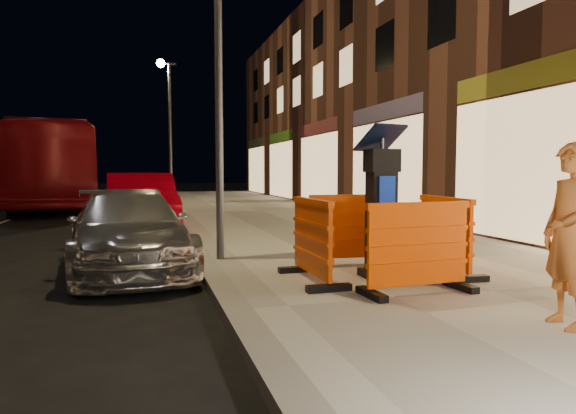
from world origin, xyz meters
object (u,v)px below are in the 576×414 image
object	(u,v)px
bus_doubledecker	(53,208)
man	(570,235)
parking_kiosk	(381,206)
barrier_front	(418,248)
barrier_bldgside	(445,235)
barrier_back	(352,229)
barrier_kerbside	(312,240)
car_red	(141,232)
car_silver	(129,269)

from	to	relation	value
bus_doubledecker	man	distance (m)	20.70
parking_kiosk	barrier_front	xyz separation A→B (m)	(0.00, -0.95, -0.41)
barrier_bldgside	bus_doubledecker	world-z (taller)	bus_doubledecker
barrier_back	bus_doubledecker	bearing A→B (deg)	116.47
parking_kiosk	barrier_kerbside	world-z (taller)	parking_kiosk
barrier_back	barrier_kerbside	size ratio (longest dim) A/B	1.00
barrier_back	barrier_front	bearing A→B (deg)	-86.07
barrier_bldgside	car_red	world-z (taller)	barrier_bldgside
barrier_kerbside	car_red	bearing A→B (deg)	15.22
bus_doubledecker	man	xyz separation A→B (m)	(7.27, -19.35, 0.97)
car_red	barrier_bldgside	bearing A→B (deg)	-63.77
barrier_bldgside	car_red	distance (m)	8.28
barrier_back	parking_kiosk	bearing A→B (deg)	-86.07
car_silver	man	xyz separation A→B (m)	(3.87, -4.67, 0.97)
barrier_back	barrier_kerbside	bearing A→B (deg)	-131.07
parking_kiosk	bus_doubledecker	xyz separation A→B (m)	(-6.63, 16.92, -1.08)
barrier_bldgside	car_red	bearing A→B (deg)	31.99
man	barrier_kerbside	bearing A→B (deg)	-139.22
barrier_front	bus_doubledecker	xyz separation A→B (m)	(-6.63, 17.87, -0.67)
parking_kiosk	barrier_kerbside	bearing A→B (deg)	-179.07
barrier_bldgside	man	bearing A→B (deg)	175.73
barrier_front	car_silver	size ratio (longest dim) A/B	0.32
barrier_kerbside	man	world-z (taller)	man
parking_kiosk	car_red	size ratio (longest dim) A/B	0.41
car_red	bus_doubledecker	size ratio (longest dim) A/B	0.37
parking_kiosk	car_silver	world-z (taller)	parking_kiosk
barrier_kerbside	car_silver	distance (m)	3.26
barrier_front	barrier_bldgside	xyz separation A→B (m)	(0.95, 0.95, 0.00)
barrier_back	barrier_bldgside	world-z (taller)	same
barrier_kerbside	barrier_bldgside	size ratio (longest dim) A/B	1.00
parking_kiosk	barrier_back	distance (m)	1.04
parking_kiosk	barrier_front	distance (m)	1.04
bus_doubledecker	car_red	bearing A→B (deg)	-77.83
barrier_kerbside	barrier_bldgside	world-z (taller)	same
barrier_front	car_red	bearing A→B (deg)	106.47
car_silver	bus_doubledecker	world-z (taller)	bus_doubledecker
barrier_front	car_silver	bearing A→B (deg)	131.28
barrier_bldgside	car_red	xyz separation A→B (m)	(-4.01, 7.22, -0.67)
barrier_back	bus_doubledecker	xyz separation A→B (m)	(-6.63, 15.97, -0.67)
barrier_back	car_red	xyz separation A→B (m)	(-3.06, 6.27, -0.67)
barrier_bldgside	man	distance (m)	2.47
man	bus_doubledecker	bearing A→B (deg)	-151.82
parking_kiosk	car_silver	xyz separation A→B (m)	(-3.23, 2.24, -1.08)
parking_kiosk	car_silver	distance (m)	4.07
barrier_front	man	world-z (taller)	man
barrier_kerbside	car_silver	world-z (taller)	barrier_kerbside
barrier_front	car_red	xyz separation A→B (m)	(-3.06, 8.17, -0.67)
bus_doubledecker	parking_kiosk	bearing A→B (deg)	-76.64
barrier_kerbside	man	xyz separation A→B (m)	(1.59, -2.43, 0.30)
barrier_back	man	bearing A→B (deg)	-75.32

